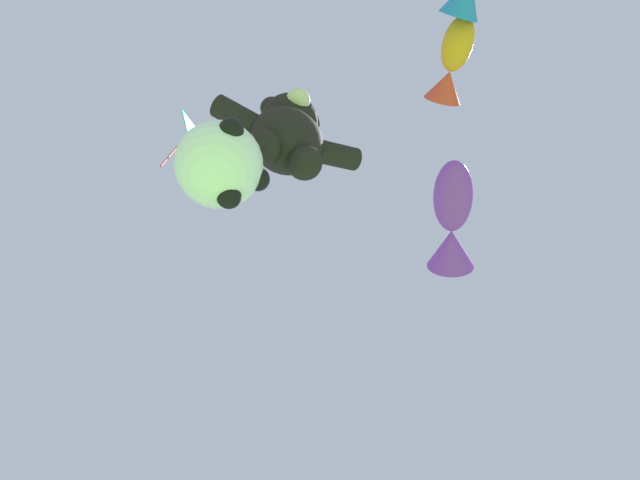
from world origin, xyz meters
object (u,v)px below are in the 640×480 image
at_px(fish_kite_tangerine, 452,65).
at_px(fish_kite_violet, 452,223).
at_px(soccer_ball_kite, 220,165).
at_px(diamond_kite, 189,138).
at_px(teddy_bear_kite, 288,134).

bearing_deg(fish_kite_tangerine, fish_kite_violet, 65.93).
bearing_deg(soccer_ball_kite, diamond_kite, 117.57).
xyz_separation_m(teddy_bear_kite, fish_kite_violet, (3.76, 1.23, 2.52)).
height_order(teddy_bear_kite, diamond_kite, diamond_kite).
distance_m(soccer_ball_kite, diamond_kite, 4.98).
xyz_separation_m(soccer_ball_kite, fish_kite_violet, (4.45, 1.09, 4.16)).
bearing_deg(soccer_ball_kite, teddy_bear_kite, -11.70).
relative_size(fish_kite_violet, diamond_kite, 0.85).
height_order(fish_kite_tangerine, diamond_kite, fish_kite_tangerine).
height_order(soccer_ball_kite, fish_kite_tangerine, fish_kite_tangerine).
distance_m(teddy_bear_kite, diamond_kite, 3.78).
xyz_separation_m(teddy_bear_kite, fish_kite_tangerine, (2.61, -1.35, 3.48)).
bearing_deg(fish_kite_tangerine, soccer_ball_kite, 155.74).
height_order(soccer_ball_kite, fish_kite_violet, fish_kite_violet).
relative_size(teddy_bear_kite, fish_kite_tangerine, 1.33).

